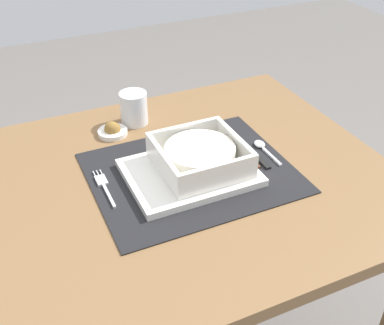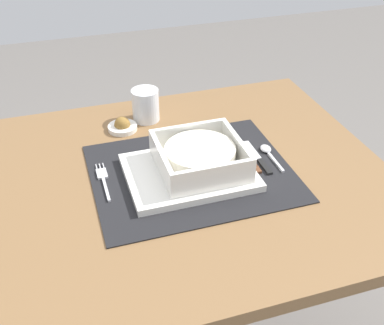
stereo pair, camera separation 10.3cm
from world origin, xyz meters
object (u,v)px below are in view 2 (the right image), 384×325
at_px(drinking_glass, 146,106).
at_px(dining_table, 180,213).
at_px(porridge_bowl, 200,157).
at_px(bread_knife, 249,159).
at_px(condiment_saucer, 122,126).
at_px(spoon, 268,151).
at_px(butter_knife, 259,159).
at_px(fork, 103,178).

bearing_deg(drinking_glass, dining_table, -87.38).
bearing_deg(porridge_bowl, bread_knife, 6.52).
height_order(dining_table, condiment_saucer, condiment_saucer).
xyz_separation_m(porridge_bowl, bread_knife, (0.12, 0.01, -0.04)).
bearing_deg(condiment_saucer, spoon, -35.17).
bearing_deg(butter_knife, spoon, 32.76).
bearing_deg(dining_table, bread_knife, 2.08).
relative_size(butter_knife, condiment_saucer, 1.90).
bearing_deg(bread_knife, fork, 174.24).
xyz_separation_m(butter_knife, bread_knife, (-0.02, 0.01, 0.00)).
bearing_deg(bread_knife, spoon, 12.32).
height_order(fork, condiment_saucer, condiment_saucer).
relative_size(bread_knife, drinking_glass, 1.60).
xyz_separation_m(bread_knife, condiment_saucer, (-0.25, 0.22, 0.00)).
height_order(dining_table, drinking_glass, drinking_glass).
bearing_deg(dining_table, fork, 168.95).
distance_m(porridge_bowl, bread_knife, 0.13).
bearing_deg(dining_table, spoon, 4.88).
bearing_deg(condiment_saucer, drinking_glass, 26.03).
xyz_separation_m(spoon, butter_knife, (-0.03, -0.02, -0.00)).
bearing_deg(drinking_glass, bread_knife, -55.17).
xyz_separation_m(bread_knife, drinking_glass, (-0.18, 0.26, 0.03)).
distance_m(porridge_bowl, drinking_glass, 0.28).
bearing_deg(condiment_saucer, butter_knife, -40.93).
xyz_separation_m(porridge_bowl, butter_knife, (0.14, 0.01, -0.04)).
xyz_separation_m(dining_table, drinking_glass, (-0.01, 0.26, 0.14)).
height_order(spoon, condiment_saucer, condiment_saucer).
relative_size(fork, drinking_glass, 1.65).
height_order(bread_knife, drinking_glass, drinking_glass).
bearing_deg(porridge_bowl, condiment_saucer, 117.78).
bearing_deg(spoon, fork, 176.66).
height_order(dining_table, bread_knife, bread_knife).
bearing_deg(spoon, porridge_bowl, -172.74).
distance_m(dining_table, drinking_glass, 0.30).
height_order(dining_table, fork, fork).
relative_size(porridge_bowl, spoon, 1.66).
distance_m(porridge_bowl, butter_knife, 0.15).
height_order(fork, drinking_glass, drinking_glass).
bearing_deg(condiment_saucer, bread_knife, -42.08).
bearing_deg(drinking_glass, porridge_bowl, -78.24).
bearing_deg(spoon, bread_knife, -167.76).
relative_size(dining_table, porridge_bowl, 5.10).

